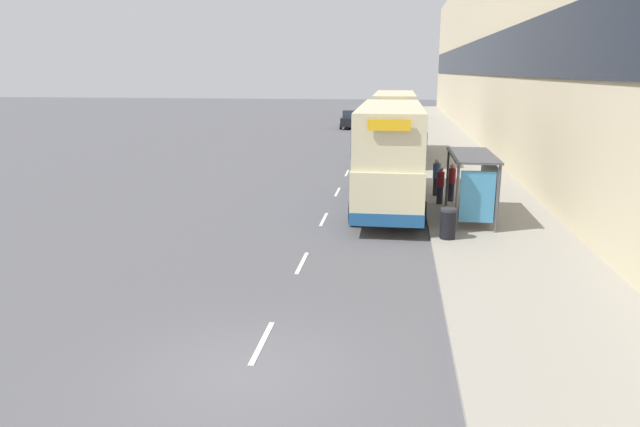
% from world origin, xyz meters
% --- Properties ---
extents(ground_plane, '(220.00, 220.00, 0.00)m').
position_xyz_m(ground_plane, '(0.00, 0.00, 0.00)').
color(ground_plane, '#515156').
extents(pavement, '(5.00, 93.00, 0.14)m').
position_xyz_m(pavement, '(6.50, 38.50, 0.07)').
color(pavement, gray).
rests_on(pavement, ground_plane).
extents(terrace_facade, '(3.10, 93.00, 14.97)m').
position_xyz_m(terrace_facade, '(10.49, 38.50, 7.48)').
color(terrace_facade, '#C6B793').
rests_on(terrace_facade, ground_plane).
extents(lane_mark_0, '(0.12, 2.00, 0.01)m').
position_xyz_m(lane_mark_0, '(0.00, 1.33, 0.01)').
color(lane_mark_0, silver).
rests_on(lane_mark_0, ground_plane).
extents(lane_mark_1, '(0.12, 2.00, 0.01)m').
position_xyz_m(lane_mark_1, '(0.00, 6.61, 0.01)').
color(lane_mark_1, silver).
rests_on(lane_mark_1, ground_plane).
extents(lane_mark_2, '(0.12, 2.00, 0.01)m').
position_xyz_m(lane_mark_2, '(0.00, 11.90, 0.01)').
color(lane_mark_2, silver).
rests_on(lane_mark_2, ground_plane).
extents(lane_mark_3, '(0.12, 2.00, 0.01)m').
position_xyz_m(lane_mark_3, '(0.00, 17.18, 0.01)').
color(lane_mark_3, silver).
rests_on(lane_mark_3, ground_plane).
extents(lane_mark_4, '(0.12, 2.00, 0.01)m').
position_xyz_m(lane_mark_4, '(0.00, 22.47, 0.01)').
color(lane_mark_4, silver).
rests_on(lane_mark_4, ground_plane).
extents(lane_mark_5, '(0.12, 2.00, 0.01)m').
position_xyz_m(lane_mark_5, '(0.00, 27.75, 0.01)').
color(lane_mark_5, silver).
rests_on(lane_mark_5, ground_plane).
extents(bus_shelter, '(1.60, 4.20, 2.48)m').
position_xyz_m(bus_shelter, '(5.77, 12.03, 1.88)').
color(bus_shelter, '#4C4C51').
rests_on(bus_shelter, ground_plane).
extents(double_decker_bus_near, '(2.85, 10.28, 4.30)m').
position_xyz_m(double_decker_bus_near, '(2.47, 14.39, 2.28)').
color(double_decker_bus_near, beige).
rests_on(double_decker_bus_near, ground_plane).
extents(double_decker_bus_ahead, '(2.85, 10.81, 4.30)m').
position_xyz_m(double_decker_bus_ahead, '(2.55, 28.20, 2.28)').
color(double_decker_bus_ahead, beige).
rests_on(double_decker_bus_ahead, ground_plane).
extents(car_0, '(1.98, 4.15, 1.82)m').
position_xyz_m(car_0, '(2.17, 52.34, 0.89)').
color(car_0, black).
rests_on(car_0, ground_plane).
extents(car_1, '(2.00, 3.96, 1.85)m').
position_xyz_m(car_1, '(-1.88, 48.65, 0.90)').
color(car_1, black).
rests_on(car_1, ground_plane).
extents(car_2, '(2.00, 4.05, 1.69)m').
position_xyz_m(car_2, '(1.94, 59.38, 0.84)').
color(car_2, black).
rests_on(car_2, ground_plane).
extents(pedestrian_at_shelter, '(0.33, 0.33, 1.64)m').
position_xyz_m(pedestrian_at_shelter, '(5.18, 15.33, 0.98)').
color(pedestrian_at_shelter, '#23232D').
rests_on(pedestrian_at_shelter, ground_plane).
extents(pedestrian_1, '(0.34, 0.34, 1.70)m').
position_xyz_m(pedestrian_1, '(4.59, 16.36, 1.01)').
color(pedestrian_1, '#23232D').
rests_on(pedestrian_1, ground_plane).
extents(pedestrian_2, '(0.31, 0.31, 1.59)m').
position_xyz_m(pedestrian_2, '(4.65, 14.69, 0.95)').
color(pedestrian_2, '#23232D').
rests_on(pedestrian_2, ground_plane).
extents(litter_bin, '(0.55, 0.55, 1.05)m').
position_xyz_m(litter_bin, '(4.55, 9.39, 0.67)').
color(litter_bin, black).
rests_on(litter_bin, ground_plane).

